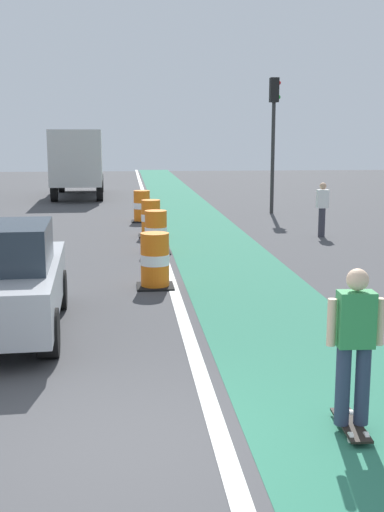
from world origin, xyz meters
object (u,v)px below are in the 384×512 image
object	(u,v)px
traffic_barrel_far	(142,207)
pedestrian_crossing	(322,208)
traffic_barrel_mid	(156,232)
traffic_light_corner	(274,121)
traffic_barrel_back	(151,219)
skateboarder_on_lane	(354,345)
delivery_truck_down_block	(78,159)
traffic_barrel_front	(155,261)

from	to	relation	value
traffic_barrel_far	pedestrian_crossing	size ratio (longest dim) A/B	0.68
traffic_barrel_mid	traffic_light_corner	bearing A→B (deg)	59.42
traffic_light_corner	pedestrian_crossing	distance (m)	6.58
traffic_barrel_mid	traffic_light_corner	size ratio (longest dim) A/B	0.21
traffic_barrel_far	traffic_barrel_back	bearing A→B (deg)	-86.88
skateboarder_on_lane	delivery_truck_down_block	bearing A→B (deg)	99.77
skateboarder_on_lane	traffic_barrel_mid	distance (m)	10.57
traffic_barrel_mid	skateboarder_on_lane	bearing A→B (deg)	-81.85
traffic_barrel_front	delivery_truck_down_block	bearing A→B (deg)	98.19
traffic_barrel_back	traffic_barrel_far	distance (m)	3.39
traffic_barrel_mid	traffic_light_corner	distance (m)	10.01
traffic_barrel_mid	traffic_light_corner	world-z (taller)	traffic_light_corner
delivery_truck_down_block	traffic_light_corner	distance (m)	11.20
traffic_barrel_front	skateboarder_on_lane	bearing A→B (deg)	-75.58
skateboarder_on_lane	traffic_barrel_far	size ratio (longest dim) A/B	1.55
skateboarder_on_lane	traffic_light_corner	distance (m)	19.16
skateboarder_on_lane	traffic_barrel_far	distance (m)	16.74
traffic_barrel_front	traffic_barrel_mid	bearing A→B (deg)	87.10
skateboarder_on_lane	traffic_barrel_front	xyz separation A→B (m)	(-1.69, 6.59, -0.38)
skateboarder_on_lane	traffic_barrel_back	xyz separation A→B (m)	(-1.52, 13.27, -0.38)
delivery_truck_down_block	pedestrian_crossing	distance (m)	15.99
traffic_barrel_back	traffic_light_corner	size ratio (longest dim) A/B	0.21
skateboarder_on_lane	traffic_barrel_front	world-z (taller)	skateboarder_on_lane
traffic_barrel_mid	traffic_barrel_back	size ratio (longest dim) A/B	1.00
traffic_barrel_mid	pedestrian_crossing	world-z (taller)	pedestrian_crossing
skateboarder_on_lane	traffic_barrel_far	bearing A→B (deg)	95.85
skateboarder_on_lane	delivery_truck_down_block	distance (m)	26.84
traffic_barrel_mid	traffic_barrel_back	world-z (taller)	same
traffic_barrel_back	pedestrian_crossing	size ratio (longest dim) A/B	0.68
traffic_barrel_front	delivery_truck_down_block	size ratio (longest dim) A/B	0.14
traffic_barrel_mid	traffic_barrel_far	world-z (taller)	same
traffic_barrel_back	delivery_truck_down_block	xyz separation A→B (m)	(-3.03, 13.17, 1.31)
delivery_truck_down_block	traffic_barrel_back	bearing A→B (deg)	-77.05
traffic_barrel_far	delivery_truck_down_block	distance (m)	10.27
traffic_light_corner	pedestrian_crossing	size ratio (longest dim) A/B	3.17
traffic_barrel_front	traffic_barrel_far	distance (m)	10.06
skateboarder_on_lane	traffic_barrel_back	distance (m)	13.36
skateboarder_on_lane	pedestrian_crossing	size ratio (longest dim) A/B	1.05
skateboarder_on_lane	traffic_barrel_mid	xyz separation A→B (m)	(-1.50, 10.46, -0.38)
traffic_barrel_far	skateboarder_on_lane	bearing A→B (deg)	-84.15
traffic_barrel_front	traffic_light_corner	xyz separation A→B (m)	(5.06, 12.10, 2.97)
traffic_barrel_far	pedestrian_crossing	xyz separation A→B (m)	(5.22, -3.99, 0.33)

